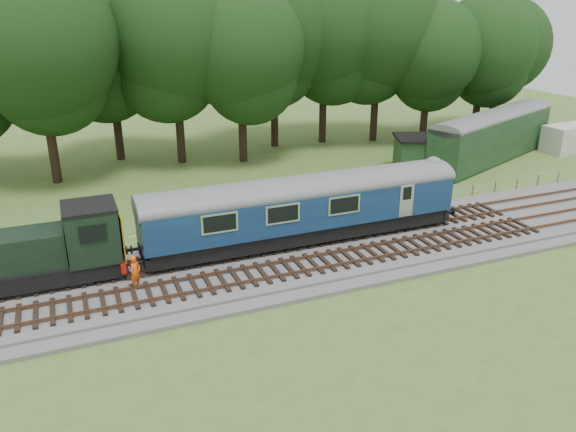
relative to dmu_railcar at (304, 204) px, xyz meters
name	(u,v)px	position (x,y,z in m)	size (l,w,h in m)	color
ground	(252,267)	(-3.55, -1.40, -2.61)	(120.00, 120.00, 0.00)	#406525
ballast	(252,264)	(-3.55, -1.40, -2.43)	(70.00, 7.00, 0.35)	#4C4C4F
track_north	(244,250)	(-3.55, 0.00, -2.19)	(67.20, 2.40, 0.21)	black
track_south	(262,273)	(-3.55, -3.00, -2.19)	(67.20, 2.40, 0.21)	black
fence	(228,236)	(-3.55, 3.10, -2.61)	(64.00, 0.12, 1.00)	#6B6054
tree_line	(170,162)	(-3.55, 20.60, -2.61)	(70.00, 8.00, 18.00)	black
dmu_railcar	(304,204)	(0.00, 0.00, 0.00)	(18.05, 2.86, 3.88)	black
shunter_loco	(33,254)	(-13.93, 0.00, -0.63)	(8.91, 2.60, 3.38)	black
worker	(136,273)	(-9.59, -2.18, -1.41)	(0.62, 0.41, 1.70)	#FF500D
parked_coach	(493,133)	(22.45, 10.57, -0.22)	(16.47, 9.10, 4.25)	#163119
shed	(416,153)	(14.60, 10.36, -1.16)	(4.49, 4.49, 2.84)	#163119
caravan	(569,138)	(31.25, 10.32, -1.40)	(4.96, 2.42, 2.42)	#B7B7B2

